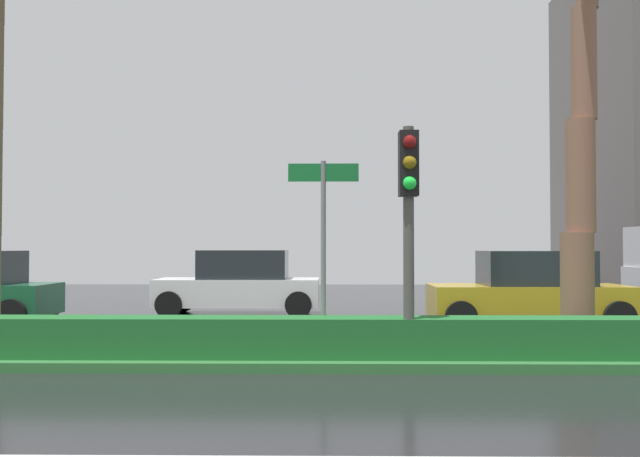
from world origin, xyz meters
The scene contains 7 objects.
ground_plane centered at (0.00, 9.00, -0.05)m, with size 90.00×42.00×0.10m, color black.
median_strip centered at (0.00, 8.00, 0.07)m, with size 85.50×4.00×0.15m, color #2D6B33.
median_hedge centered at (0.00, 6.60, 0.45)m, with size 76.50×0.70×0.60m.
traffic_signal_median_right centered at (2.20, 6.32, 2.52)m, with size 0.28×0.43×3.44m.
street_name_sign centered at (0.94, 6.93, 2.08)m, with size 1.10×0.08×3.00m.
car_in_traffic_second centered at (-1.37, 14.80, 0.83)m, with size 4.30×2.02×1.72m.
car_in_traffic_third centered at (5.48, 11.72, 0.83)m, with size 4.30×2.02×1.72m.
Camera 1 is at (1.05, -4.10, 1.81)m, focal length 39.82 mm.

